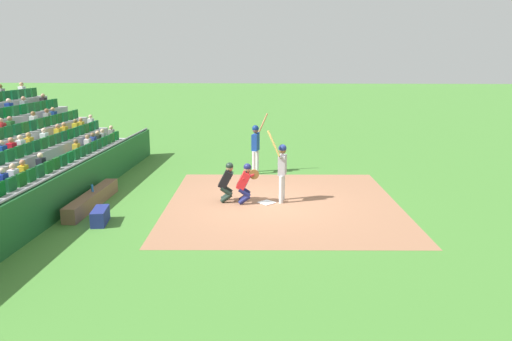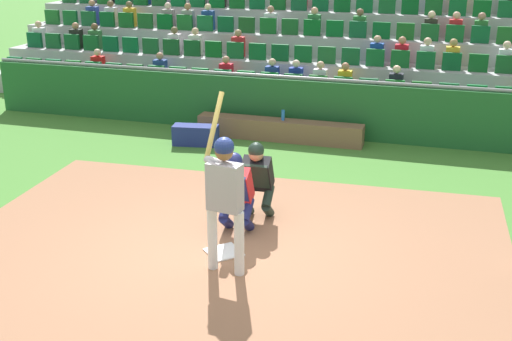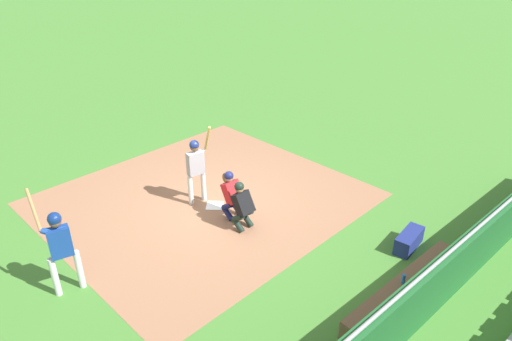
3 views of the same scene
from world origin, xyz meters
name	(u,v)px [view 1 (image 1 of 3)]	position (x,y,z in m)	size (l,w,h in m)	color
ground_plane	(267,203)	(0.00, 0.00, 0.00)	(160.00, 160.00, 0.00)	#427B30
infield_dirt_patch	(283,203)	(0.00, 0.50, 0.00)	(7.78, 7.10, 0.01)	#97674A
home_plate_marker	(267,202)	(0.00, 0.00, 0.02)	(0.44, 0.44, 0.02)	white
batter_at_plate	(282,166)	(-0.19, 0.46, 1.14)	(0.57, 0.62, 2.28)	silver
catcher_crouching	(245,181)	(0.05, -0.66, 0.71)	(0.48, 0.72, 1.28)	navy
home_plate_umpire	(227,180)	(-0.11, -1.25, 0.69)	(0.48, 0.50, 1.27)	black
dugout_wall	(82,182)	(0.00, -5.83, 0.61)	(15.46, 0.24, 1.28)	#1C5929
dugout_bench	(92,199)	(0.62, -5.28, 0.22)	(3.54, 0.40, 0.44)	brown
water_bottle_on_bench	(92,188)	(0.55, -5.29, 0.55)	(0.07, 0.07, 0.22)	blue
equipment_duffel_bag	(100,216)	(2.19, -4.47, 0.21)	(0.93, 0.36, 0.41)	navy
on_deck_batter	(256,143)	(-4.18, -0.56, 1.19)	(0.62, 0.64, 2.33)	silver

